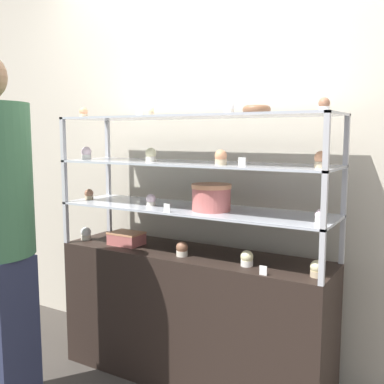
% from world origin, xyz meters
% --- Properties ---
extents(ground_plane, '(20.00, 20.00, 0.00)m').
position_xyz_m(ground_plane, '(0.00, 0.00, 0.00)').
color(ground_plane, '#38332D').
extents(back_wall, '(8.00, 0.05, 2.60)m').
position_xyz_m(back_wall, '(0.00, 0.35, 1.30)').
color(back_wall, beige).
rests_on(back_wall, ground_plane).
extents(display_base, '(1.54, 0.41, 0.74)m').
position_xyz_m(display_base, '(0.00, 0.00, 0.37)').
color(display_base, black).
rests_on(display_base, ground_plane).
extents(display_riser_lower, '(1.54, 0.41, 0.25)m').
position_xyz_m(display_riser_lower, '(0.00, 0.00, 0.97)').
color(display_riser_lower, '#B7B7BC').
rests_on(display_riser_lower, display_base).
extents(display_riser_middle, '(1.54, 0.41, 0.25)m').
position_xyz_m(display_riser_middle, '(0.00, 0.00, 1.22)').
color(display_riser_middle, '#B7B7BC').
rests_on(display_riser_middle, display_riser_lower).
extents(display_riser_upper, '(1.54, 0.41, 0.25)m').
position_xyz_m(display_riser_upper, '(0.00, 0.00, 1.46)').
color(display_riser_upper, '#B7B7BC').
rests_on(display_riser_upper, display_riser_middle).
extents(layer_cake_centerpiece, '(0.21, 0.21, 0.14)m').
position_xyz_m(layer_cake_centerpiece, '(0.13, -0.03, 1.05)').
color(layer_cake_centerpiece, '#C66660').
rests_on(layer_cake_centerpiece, display_riser_lower).
extents(sheet_cake_frosted, '(0.19, 0.14, 0.07)m').
position_xyz_m(sheet_cake_frosted, '(-0.42, -0.05, 0.77)').
color(sheet_cake_frosted, '#C66660').
rests_on(sheet_cake_frosted, display_base).
extents(cupcake_0, '(0.06, 0.06, 0.08)m').
position_xyz_m(cupcake_0, '(-0.71, -0.08, 0.77)').
color(cupcake_0, beige).
rests_on(cupcake_0, display_base).
extents(cupcake_1, '(0.06, 0.06, 0.08)m').
position_xyz_m(cupcake_1, '(-0.01, -0.09, 0.77)').
color(cupcake_1, beige).
rests_on(cupcake_1, display_base).
extents(cupcake_2, '(0.06, 0.06, 0.08)m').
position_xyz_m(cupcake_2, '(0.36, -0.09, 0.77)').
color(cupcake_2, white).
rests_on(cupcake_2, display_base).
extents(cupcake_3, '(0.06, 0.06, 0.08)m').
position_xyz_m(cupcake_3, '(0.71, -0.08, 0.77)').
color(cupcake_3, '#CCB28C').
rests_on(cupcake_3, display_base).
extents(price_tag_0, '(0.04, 0.00, 0.04)m').
position_xyz_m(price_tag_0, '(0.49, -0.18, 0.76)').
color(price_tag_0, white).
rests_on(price_tag_0, display_base).
extents(cupcake_4, '(0.05, 0.05, 0.07)m').
position_xyz_m(cupcake_4, '(-0.70, -0.05, 1.02)').
color(cupcake_4, '#CCB28C').
rests_on(cupcake_4, display_riser_lower).
extents(cupcake_5, '(0.05, 0.05, 0.07)m').
position_xyz_m(cupcake_5, '(-0.24, -0.05, 1.02)').
color(cupcake_5, beige).
rests_on(cupcake_5, display_riser_lower).
extents(cupcake_6, '(0.05, 0.05, 0.07)m').
position_xyz_m(cupcake_6, '(0.71, -0.08, 1.02)').
color(cupcake_6, white).
rests_on(cupcake_6, display_riser_lower).
extents(price_tag_1, '(0.04, 0.00, 0.04)m').
position_xyz_m(price_tag_1, '(-0.04, -0.18, 1.01)').
color(price_tag_1, white).
rests_on(price_tag_1, display_riser_lower).
extents(cupcake_7, '(0.06, 0.06, 0.08)m').
position_xyz_m(cupcake_7, '(-0.70, -0.07, 1.27)').
color(cupcake_7, white).
rests_on(cupcake_7, display_riser_middle).
extents(cupcake_8, '(0.06, 0.06, 0.08)m').
position_xyz_m(cupcake_8, '(-0.23, -0.06, 1.27)').
color(cupcake_8, beige).
rests_on(cupcake_8, display_riser_middle).
extents(cupcake_9, '(0.06, 0.06, 0.08)m').
position_xyz_m(cupcake_9, '(0.23, -0.11, 1.27)').
color(cupcake_9, '#CCB28C').
rests_on(cupcake_9, display_riser_middle).
extents(cupcake_10, '(0.06, 0.06, 0.08)m').
position_xyz_m(cupcake_10, '(0.70, -0.05, 1.27)').
color(cupcake_10, '#CCB28C').
rests_on(cupcake_10, display_riser_middle).
extents(price_tag_2, '(0.04, 0.00, 0.04)m').
position_xyz_m(price_tag_2, '(0.37, -0.18, 1.25)').
color(price_tag_2, white).
rests_on(price_tag_2, display_riser_middle).
extents(cupcake_11, '(0.05, 0.05, 0.06)m').
position_xyz_m(cupcake_11, '(-0.72, -0.06, 1.51)').
color(cupcake_11, '#CCB28C').
rests_on(cupcake_11, display_riser_upper).
extents(cupcake_12, '(0.05, 0.05, 0.06)m').
position_xyz_m(cupcake_12, '(-0.24, -0.04, 1.51)').
color(cupcake_12, '#CCB28C').
rests_on(cupcake_12, display_riser_upper).
extents(cupcake_13, '(0.05, 0.05, 0.06)m').
position_xyz_m(cupcake_13, '(0.24, -0.05, 1.51)').
color(cupcake_13, beige).
rests_on(cupcake_13, display_riser_upper).
extents(cupcake_14, '(0.05, 0.05, 0.06)m').
position_xyz_m(cupcake_14, '(0.70, -0.04, 1.51)').
color(cupcake_14, white).
rests_on(cupcake_14, display_riser_upper).
extents(price_tag_3, '(0.04, 0.00, 0.04)m').
position_xyz_m(price_tag_3, '(-0.21, -0.18, 1.50)').
color(price_tag_3, white).
rests_on(price_tag_3, display_riser_upper).
extents(donut_glazed, '(0.14, 0.14, 0.04)m').
position_xyz_m(donut_glazed, '(0.38, -0.03, 1.50)').
color(donut_glazed, brown).
rests_on(donut_glazed, display_riser_upper).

